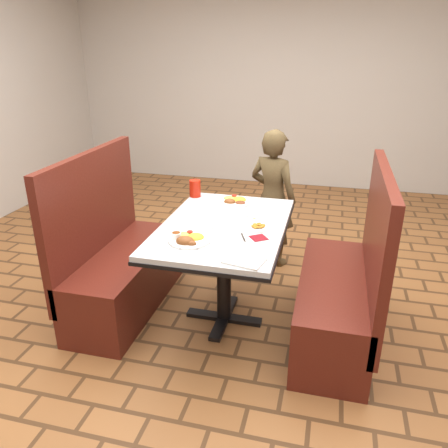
{
  "coord_description": "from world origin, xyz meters",
  "views": [
    {
      "loc": [
        0.66,
        -2.6,
        1.85
      ],
      "look_at": [
        0.0,
        0.0,
        0.75
      ],
      "focal_mm": 35.0,
      "sensor_mm": 36.0,
      "label": 1
    }
  ],
  "objects_px": {
    "booth_bench_right": "(341,294)",
    "far_dinner_plate": "(235,200)",
    "booth_bench_left": "(120,266)",
    "near_dinner_plate": "(188,237)",
    "dining_table": "(224,237)",
    "red_tumbler": "(195,188)",
    "plantain_plate": "(258,227)",
    "diner_person": "(273,198)"
  },
  "relations": [
    {
      "from": "plantain_plate",
      "to": "far_dinner_plate",
      "type": "bearing_deg",
      "value": 119.64
    },
    {
      "from": "booth_bench_left",
      "to": "far_dinner_plate",
      "type": "distance_m",
      "value": 0.99
    },
    {
      "from": "booth_bench_right",
      "to": "near_dinner_plate",
      "type": "height_order",
      "value": "booth_bench_right"
    },
    {
      "from": "diner_person",
      "to": "near_dinner_plate",
      "type": "relative_size",
      "value": 4.75
    },
    {
      "from": "booth_bench_right",
      "to": "far_dinner_plate",
      "type": "relative_size",
      "value": 4.74
    },
    {
      "from": "far_dinner_plate",
      "to": "plantain_plate",
      "type": "xyz_separation_m",
      "value": [
        0.26,
        -0.45,
        -0.01
      ]
    },
    {
      "from": "near_dinner_plate",
      "to": "far_dinner_plate",
      "type": "xyz_separation_m",
      "value": [
        0.11,
        0.76,
        -0.0
      ]
    },
    {
      "from": "far_dinner_plate",
      "to": "red_tumbler",
      "type": "xyz_separation_m",
      "value": [
        -0.33,
        0.06,
        0.04
      ]
    },
    {
      "from": "dining_table",
      "to": "near_dinner_plate",
      "type": "xyz_separation_m",
      "value": [
        -0.14,
        -0.32,
        0.12
      ]
    },
    {
      "from": "booth_bench_left",
      "to": "far_dinner_plate",
      "type": "xyz_separation_m",
      "value": [
        0.77,
        0.44,
        0.44
      ]
    },
    {
      "from": "booth_bench_left",
      "to": "near_dinner_plate",
      "type": "relative_size",
      "value": 4.69
    },
    {
      "from": "near_dinner_plate",
      "to": "red_tumbler",
      "type": "distance_m",
      "value": 0.85
    },
    {
      "from": "dining_table",
      "to": "diner_person",
      "type": "height_order",
      "value": "diner_person"
    },
    {
      "from": "dining_table",
      "to": "plantain_plate",
      "type": "xyz_separation_m",
      "value": [
        0.23,
        -0.02,
        0.11
      ]
    },
    {
      "from": "dining_table",
      "to": "plantain_plate",
      "type": "relative_size",
      "value": 7.55
    },
    {
      "from": "booth_bench_left",
      "to": "near_dinner_plate",
      "type": "distance_m",
      "value": 0.86
    },
    {
      "from": "far_dinner_plate",
      "to": "plantain_plate",
      "type": "distance_m",
      "value": 0.52
    },
    {
      "from": "plantain_plate",
      "to": "near_dinner_plate",
      "type": "bearing_deg",
      "value": -140.41
    },
    {
      "from": "near_dinner_plate",
      "to": "red_tumbler",
      "type": "xyz_separation_m",
      "value": [
        -0.22,
        0.82,
        0.04
      ]
    },
    {
      "from": "near_dinner_plate",
      "to": "plantain_plate",
      "type": "relative_size",
      "value": 1.59
    },
    {
      "from": "booth_bench_right",
      "to": "dining_table",
      "type": "bearing_deg",
      "value": 180.0
    },
    {
      "from": "booth_bench_left",
      "to": "plantain_plate",
      "type": "height_order",
      "value": "booth_bench_left"
    },
    {
      "from": "plantain_plate",
      "to": "red_tumbler",
      "type": "bearing_deg",
      "value": 138.87
    },
    {
      "from": "diner_person",
      "to": "far_dinner_plate",
      "type": "relative_size",
      "value": 4.8
    },
    {
      "from": "red_tumbler",
      "to": "far_dinner_plate",
      "type": "bearing_deg",
      "value": -10.88
    },
    {
      "from": "booth_bench_left",
      "to": "far_dinner_plate",
      "type": "bearing_deg",
      "value": 29.43
    },
    {
      "from": "booth_bench_left",
      "to": "red_tumbler",
      "type": "bearing_deg",
      "value": 48.77
    },
    {
      "from": "booth_bench_right",
      "to": "near_dinner_plate",
      "type": "bearing_deg",
      "value": -160.96
    },
    {
      "from": "dining_table",
      "to": "far_dinner_plate",
      "type": "xyz_separation_m",
      "value": [
        -0.03,
        0.44,
        0.12
      ]
    },
    {
      "from": "booth_bench_right",
      "to": "plantain_plate",
      "type": "distance_m",
      "value": 0.71
    },
    {
      "from": "booth_bench_left",
      "to": "far_dinner_plate",
      "type": "relative_size",
      "value": 4.74
    },
    {
      "from": "booth_bench_left",
      "to": "plantain_plate",
      "type": "distance_m",
      "value": 1.12
    },
    {
      "from": "dining_table",
      "to": "red_tumbler",
      "type": "distance_m",
      "value": 0.64
    },
    {
      "from": "booth_bench_left",
      "to": "diner_person",
      "type": "relative_size",
      "value": 0.99
    },
    {
      "from": "far_dinner_plate",
      "to": "dining_table",
      "type": "bearing_deg",
      "value": -86.63
    },
    {
      "from": "far_dinner_plate",
      "to": "diner_person",
      "type": "bearing_deg",
      "value": 70.19
    },
    {
      "from": "plantain_plate",
      "to": "booth_bench_right",
      "type": "bearing_deg",
      "value": 1.67
    },
    {
      "from": "booth_bench_right",
      "to": "red_tumbler",
      "type": "height_order",
      "value": "booth_bench_right"
    },
    {
      "from": "diner_person",
      "to": "red_tumbler",
      "type": "height_order",
      "value": "diner_person"
    },
    {
      "from": "booth_bench_right",
      "to": "far_dinner_plate",
      "type": "distance_m",
      "value": 1.03
    },
    {
      "from": "diner_person",
      "to": "plantain_plate",
      "type": "relative_size",
      "value": 7.56
    },
    {
      "from": "diner_person",
      "to": "plantain_plate",
      "type": "height_order",
      "value": "diner_person"
    }
  ]
}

